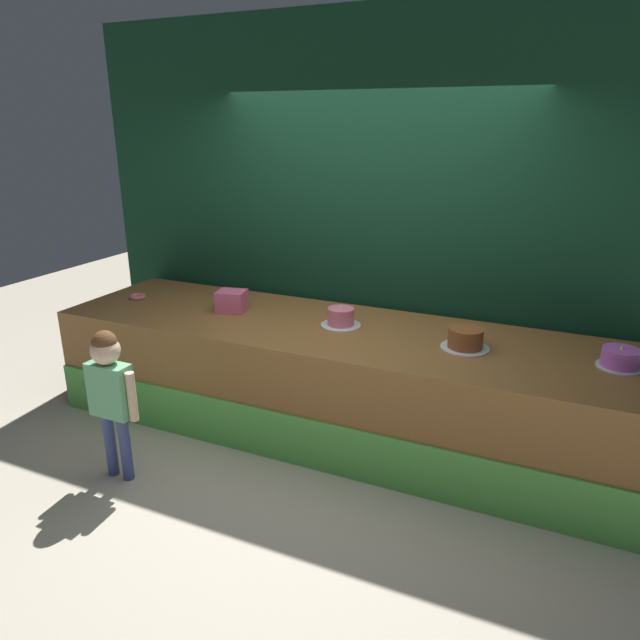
{
  "coord_description": "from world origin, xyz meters",
  "views": [
    {
      "loc": [
        1.53,
        -3.12,
        2.27
      ],
      "look_at": [
        -0.04,
        0.35,
        0.96
      ],
      "focal_mm": 32.39,
      "sensor_mm": 36.0,
      "label": 1
    }
  ],
  "objects_px": {
    "donut": "(137,296)",
    "cake_left": "(341,318)",
    "pink_box": "(232,301)",
    "child_figure": "(110,385)",
    "cake_right": "(620,359)",
    "cake_center": "(465,339)"
  },
  "relations": [
    {
      "from": "pink_box",
      "to": "cake_right",
      "type": "height_order",
      "value": "pink_box"
    },
    {
      "from": "pink_box",
      "to": "donut",
      "type": "relative_size",
      "value": 1.57
    },
    {
      "from": "cake_left",
      "to": "pink_box",
      "type": "bearing_deg",
      "value": -178.12
    },
    {
      "from": "donut",
      "to": "cake_left",
      "type": "height_order",
      "value": "cake_left"
    },
    {
      "from": "pink_box",
      "to": "donut",
      "type": "height_order",
      "value": "pink_box"
    },
    {
      "from": "pink_box",
      "to": "donut",
      "type": "distance_m",
      "value": 0.93
    },
    {
      "from": "pink_box",
      "to": "cake_left",
      "type": "distance_m",
      "value": 0.93
    },
    {
      "from": "pink_box",
      "to": "cake_right",
      "type": "relative_size",
      "value": 0.83
    },
    {
      "from": "donut",
      "to": "cake_right",
      "type": "xyz_separation_m",
      "value": [
        3.72,
        0.07,
        0.04
      ]
    },
    {
      "from": "child_figure",
      "to": "pink_box",
      "type": "relative_size",
      "value": 4.74
    },
    {
      "from": "cake_center",
      "to": "cake_right",
      "type": "height_order",
      "value": "cake_right"
    },
    {
      "from": "child_figure",
      "to": "cake_center",
      "type": "distance_m",
      "value": 2.34
    },
    {
      "from": "cake_right",
      "to": "pink_box",
      "type": "bearing_deg",
      "value": -179.49
    },
    {
      "from": "donut",
      "to": "cake_center",
      "type": "height_order",
      "value": "cake_center"
    },
    {
      "from": "cake_left",
      "to": "cake_right",
      "type": "relative_size",
      "value": 1.12
    },
    {
      "from": "donut",
      "to": "cake_left",
      "type": "xyz_separation_m",
      "value": [
        1.86,
        0.07,
        0.05
      ]
    },
    {
      "from": "child_figure",
      "to": "cake_right",
      "type": "distance_m",
      "value": 3.2
    },
    {
      "from": "pink_box",
      "to": "cake_left",
      "type": "xyz_separation_m",
      "value": [
        0.93,
        0.03,
        -0.02
      ]
    },
    {
      "from": "donut",
      "to": "cake_left",
      "type": "relative_size",
      "value": 0.47
    },
    {
      "from": "child_figure",
      "to": "pink_box",
      "type": "bearing_deg",
      "value": 83.24
    },
    {
      "from": "cake_center",
      "to": "pink_box",
      "type": "bearing_deg",
      "value": 178.54
    },
    {
      "from": "donut",
      "to": "cake_left",
      "type": "bearing_deg",
      "value": 2.2
    }
  ]
}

